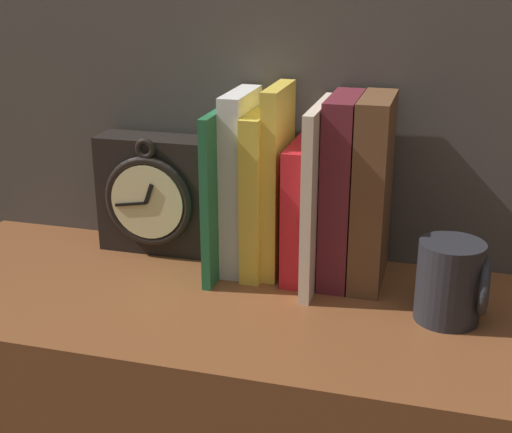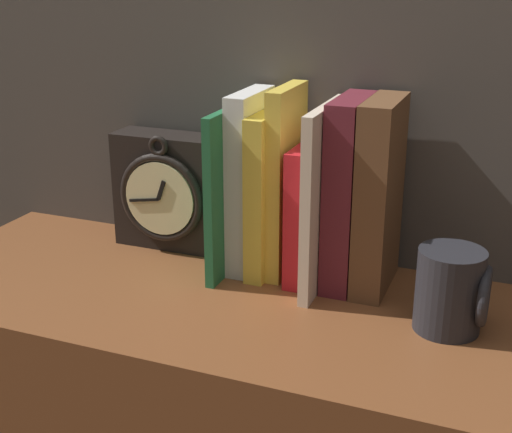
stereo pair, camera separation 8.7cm
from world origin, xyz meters
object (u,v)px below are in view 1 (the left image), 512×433
(book_slot4_red, at_px, (302,210))
(mug, at_px, (452,282))
(book_slot2_yellow, at_px, (260,193))
(book_slot5_cream, at_px, (318,196))
(book_slot7_brown, at_px, (372,192))
(book_slot1_white, at_px, (241,182))
(book_slot3_yellow, at_px, (280,181))
(book_slot0_green, at_px, (223,191))
(book_slot6_maroon, at_px, (341,190))
(clock, at_px, (157,195))

(book_slot4_red, height_order, mug, book_slot4_red)
(book_slot2_yellow, bearing_deg, book_slot4_red, -0.05)
(book_slot5_cream, relative_size, book_slot7_brown, 0.96)
(book_slot1_white, distance_m, book_slot7_brown, 0.18)
(book_slot1_white, relative_size, book_slot3_yellow, 0.96)
(book_slot5_cream, bearing_deg, book_slot7_brown, 14.78)
(book_slot0_green, xyz_separation_m, book_slot2_yellow, (0.05, 0.02, -0.00))
(book_slot5_cream, xyz_separation_m, book_slot7_brown, (0.07, 0.02, 0.00))
(book_slot6_maroon, height_order, book_slot7_brown, book_slot7_brown)
(book_slot4_red, distance_m, mug, 0.22)
(clock, bearing_deg, book_slot6_maroon, -5.28)
(book_slot3_yellow, height_order, book_slot5_cream, book_slot3_yellow)
(clock, relative_size, book_slot6_maroon, 0.71)
(clock, distance_m, book_slot6_maroon, 0.28)
(book_slot2_yellow, bearing_deg, clock, 171.19)
(book_slot2_yellow, distance_m, book_slot6_maroon, 0.11)
(clock, distance_m, book_slot4_red, 0.23)
(book_slot0_green, relative_size, book_slot4_red, 1.23)
(book_slot1_white, xyz_separation_m, mug, (0.29, -0.09, -0.07))
(book_slot6_maroon, bearing_deg, book_slot4_red, -179.83)
(book_slot2_yellow, xyz_separation_m, book_slot4_red, (0.06, -0.00, -0.02))
(book_slot0_green, relative_size, book_slot6_maroon, 0.91)
(book_slot1_white, height_order, book_slot2_yellow, book_slot1_white)
(book_slot0_green, bearing_deg, book_slot7_brown, 4.19)
(book_slot7_brown, xyz_separation_m, mug, (0.11, -0.09, -0.08))
(book_slot4_red, bearing_deg, book_slot3_yellow, 169.85)
(book_slot4_red, relative_size, mug, 1.85)
(clock, distance_m, book_slot7_brown, 0.32)
(clock, xyz_separation_m, mug, (0.43, -0.11, -0.04))
(book_slot4_red, relative_size, book_slot5_cream, 0.77)
(book_slot7_brown, bearing_deg, book_slot5_cream, -165.22)
(book_slot1_white, height_order, mug, book_slot1_white)
(book_slot1_white, height_order, book_slot5_cream, book_slot1_white)
(book_slot3_yellow, xyz_separation_m, book_slot7_brown, (0.13, -0.01, -0.00))
(book_slot1_white, relative_size, book_slot6_maroon, 0.99)
(book_slot2_yellow, distance_m, book_slot7_brown, 0.15)
(clock, bearing_deg, book_slot0_green, -19.31)
(clock, relative_size, book_slot2_yellow, 0.80)
(book_slot1_white, distance_m, mug, 0.31)
(book_slot0_green, xyz_separation_m, book_slot4_red, (0.11, 0.01, -0.02))
(clock, xyz_separation_m, book_slot0_green, (0.12, -0.04, 0.03))
(book_slot1_white, distance_m, book_slot3_yellow, 0.05)
(book_slot7_brown, bearing_deg, book_slot3_yellow, 177.25)
(book_slot3_yellow, bearing_deg, book_slot1_white, -177.92)
(book_slot4_red, distance_m, book_slot7_brown, 0.10)
(book_slot0_green, bearing_deg, book_slot6_maroon, 5.40)
(book_slot0_green, relative_size, book_slot3_yellow, 0.89)
(book_slot0_green, distance_m, book_slot7_brown, 0.20)
(book_slot3_yellow, height_order, book_slot4_red, book_slot3_yellow)
(book_slot2_yellow, bearing_deg, mug, -18.23)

